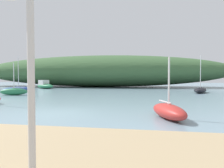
% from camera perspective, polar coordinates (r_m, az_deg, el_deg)
% --- Properties ---
extents(ground_plane, '(120.00, 120.00, 0.00)m').
position_cam_1_polar(ground_plane, '(11.04, -15.29, -7.76)').
color(ground_plane, '#7A99A8').
extents(distant_hill, '(49.53, 12.19, 5.99)m').
position_cam_1_polar(distant_hill, '(39.67, -3.70, 3.59)').
color(distant_hill, '#3D6038').
rests_on(distant_hill, ground).
extents(mast_structure, '(1.30, 0.47, 3.43)m').
position_cam_1_polar(mast_structure, '(3.96, -25.32, 18.45)').
color(mast_structure, silver).
rests_on(mast_structure, beach_sand).
extents(sailboat_far_left, '(1.80, 2.89, 2.74)m').
position_cam_1_polar(sailboat_far_left, '(9.48, 15.56, -7.29)').
color(sailboat_far_left, '#B72D28').
rests_on(sailboat_far_left, ground).
extents(sailboat_west_reach, '(3.13, 4.06, 4.56)m').
position_cam_1_polar(sailboat_west_reach, '(29.57, -24.67, -1.23)').
color(sailboat_west_reach, '#2D4C9E').
rests_on(sailboat_west_reach, ground).
extents(sailboat_east_reach, '(2.81, 1.65, 3.32)m').
position_cam_1_polar(sailboat_east_reach, '(23.13, -25.72, -1.91)').
color(sailboat_east_reach, '#287A4C').
rests_on(sailboat_east_reach, ground).
extents(motorboat_inner_mooring, '(4.11, 3.20, 1.37)m').
position_cam_1_polar(motorboat_inner_mooring, '(34.67, -18.29, -0.36)').
color(motorboat_inner_mooring, '#287A4C').
rests_on(motorboat_inner_mooring, ground).
extents(sailboat_off_point, '(2.65, 4.04, 4.42)m').
position_cam_1_polar(sailboat_off_point, '(26.10, 23.46, -1.55)').
color(sailboat_off_point, black).
rests_on(sailboat_off_point, ground).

